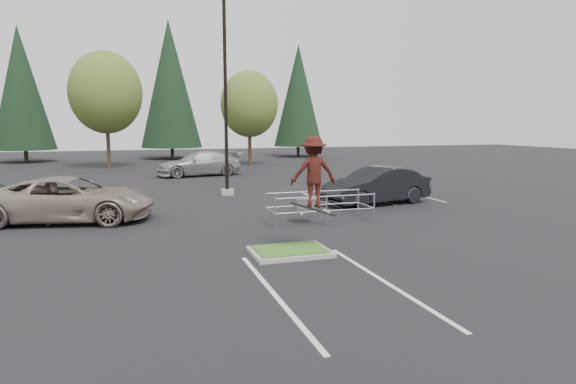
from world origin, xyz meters
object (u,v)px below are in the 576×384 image
object	(u,v)px
car_r_charc	(376,186)
decid_b	(106,95)
light_pole	(226,106)
decid_c	(249,106)
car_far_silver	(200,164)
cart_corral	(309,204)
conif_c	(298,96)
conif_b	(170,84)
conif_a	(21,88)
car_l_tan	(69,199)
skateboarder	(314,173)

from	to	relation	value
car_r_charc	decid_b	bearing A→B (deg)	-163.59
light_pole	decid_c	size ratio (longest dim) A/B	1.21
light_pole	car_far_silver	bearing A→B (deg)	90.27
decid_b	cart_corral	xyz separation A→B (m)	(8.07, -26.53, -5.35)
light_pole	cart_corral	xyz separation A→B (m)	(1.56, -8.00, -3.86)
conif_c	decid_b	bearing A→B (deg)	-155.86
conif_b	conif_a	bearing A→B (deg)	-177.95
car_r_charc	decid_c	bearing A→B (deg)	169.69
conif_a	car_far_silver	xyz separation A→B (m)	(14.45, -18.00, -6.23)
car_far_silver	light_pole	bearing A→B (deg)	-9.15
conif_b	decid_c	bearing A→B (deg)	-60.68
conif_a	conif_c	xyz separation A→B (m)	(28.00, -0.50, -0.25)
conif_a	cart_corral	bearing A→B (deg)	-65.96
decid_c	conif_a	bearing A→B (deg)	153.04
decid_b	conif_c	distance (m)	21.94
car_l_tan	car_far_silver	bearing A→B (deg)	-12.38
cart_corral	car_l_tan	size ratio (longest dim) A/B	0.64
conif_c	cart_corral	xyz separation A→B (m)	(-11.94, -35.50, -6.15)
skateboarder	cart_corral	bearing A→B (deg)	-102.33
conif_c	light_pole	bearing A→B (deg)	-116.15
conif_c	car_r_charc	xyz separation A→B (m)	(-7.50, -32.50, -6.00)
conif_a	conif_c	bearing A→B (deg)	-1.02
cart_corral	conif_a	bearing A→B (deg)	114.53
conif_a	conif_b	world-z (taller)	conif_b
light_pole	cart_corral	world-z (taller)	light_pole
car_l_tan	light_pole	bearing A→B (deg)	-41.97
conif_c	cart_corral	size ratio (longest dim) A/B	3.18
conif_a	conif_b	size ratio (longest dim) A/B	0.90
light_pole	car_far_silver	size ratio (longest dim) A/B	1.69
conif_a	car_r_charc	size ratio (longest dim) A/B	2.51
decid_b	light_pole	bearing A→B (deg)	-70.65
decid_c	cart_corral	bearing A→B (deg)	-98.66
decid_c	car_far_silver	world-z (taller)	decid_c
decid_b	decid_c	distance (m)	12.05
decid_b	car_r_charc	bearing A→B (deg)	-62.01
car_far_silver	car_r_charc	bearing A→B (deg)	12.54
car_l_tan	conif_a	bearing A→B (deg)	25.29
conif_a	car_l_tan	size ratio (longest dim) A/B	2.13
decid_b	car_l_tan	world-z (taller)	decid_b
conif_b	car_l_tan	bearing A→B (deg)	-100.98
decid_c	car_l_tan	distance (m)	26.40
decid_c	conif_b	distance (m)	12.51
car_r_charc	car_far_silver	distance (m)	16.17
conif_b	cart_corral	distance (m)	37.25
conif_b	conif_c	world-z (taller)	conif_b
conif_b	skateboarder	size ratio (longest dim) A/B	6.31
decid_c	skateboarder	bearing A→B (deg)	-100.09
car_far_silver	cart_corral	bearing A→B (deg)	-4.33
conif_b	light_pole	bearing A→B (deg)	-88.99
decid_b	cart_corral	world-z (taller)	decid_b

